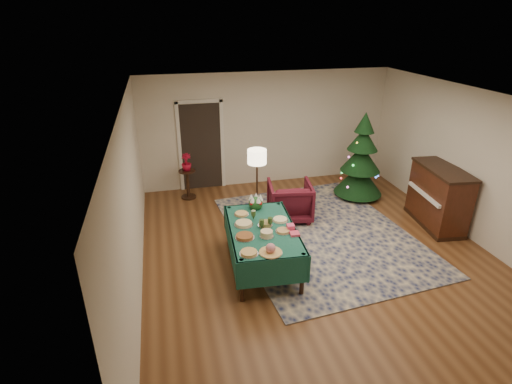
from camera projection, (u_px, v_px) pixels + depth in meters
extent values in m
plane|color=#593319|center=(318.00, 255.00, 7.02)|extent=(7.00, 7.00, 0.00)
plane|color=white|center=(330.00, 101.00, 5.91)|extent=(7.00, 7.00, 0.00)
plane|color=beige|center=(267.00, 129.00, 9.57)|extent=(6.00, 0.00, 6.00)
plane|color=beige|center=(484.00, 343.00, 3.36)|extent=(6.00, 0.00, 6.00)
plane|color=beige|center=(132.00, 204.00, 5.82)|extent=(0.00, 7.00, 7.00)
plane|color=beige|center=(481.00, 169.00, 7.11)|extent=(0.00, 7.00, 7.00)
cube|color=black|center=(201.00, 147.00, 9.34)|extent=(0.92, 0.02, 2.04)
cube|color=silver|center=(180.00, 148.00, 9.21)|extent=(0.08, 0.04, 2.14)
cube|color=silver|center=(222.00, 145.00, 9.43)|extent=(0.08, 0.04, 2.14)
cube|color=silver|center=(199.00, 101.00, 8.89)|extent=(1.08, 0.04, 0.08)
cube|color=#121B45|center=(320.00, 233.00, 7.71)|extent=(3.56, 4.47, 0.02)
cylinder|color=black|center=(242.00, 281.00, 5.76)|extent=(0.07, 0.07, 0.72)
cylinder|color=black|center=(230.00, 225.00, 7.27)|extent=(0.07, 0.07, 0.72)
cylinder|color=black|center=(302.00, 275.00, 5.90)|extent=(0.07, 0.07, 0.72)
cylinder|color=black|center=(278.00, 221.00, 7.41)|extent=(0.07, 0.07, 0.72)
cube|color=#154A39|center=(262.00, 229.00, 6.44)|extent=(1.19, 1.90, 0.04)
cube|color=#154A39|center=(254.00, 215.00, 7.34)|extent=(1.09, 0.11, 0.45)
cube|color=#154A39|center=(274.00, 273.00, 5.71)|extent=(1.09, 0.11, 0.45)
cube|color=#154A39|center=(293.00, 238.00, 6.61)|extent=(0.17, 1.86, 0.45)
cube|color=#154A39|center=(231.00, 243.00, 6.45)|extent=(0.17, 1.86, 0.45)
cylinder|color=silver|center=(249.00, 254.00, 5.75)|extent=(0.28, 0.28, 0.01)
cylinder|color=tan|center=(249.00, 252.00, 5.74)|extent=(0.24, 0.24, 0.03)
cylinder|color=silver|center=(271.00, 253.00, 5.77)|extent=(0.35, 0.35, 0.01)
sphere|color=#CC727A|center=(271.00, 248.00, 5.73)|extent=(0.14, 0.14, 0.14)
cylinder|color=silver|center=(245.00, 237.00, 6.16)|extent=(0.31, 0.31, 0.01)
cylinder|color=brown|center=(245.00, 236.00, 6.15)|extent=(0.26, 0.26, 0.04)
cylinder|color=silver|center=(267.00, 236.00, 6.20)|extent=(0.23, 0.23, 0.01)
cylinder|color=tan|center=(267.00, 233.00, 6.18)|extent=(0.19, 0.19, 0.09)
cylinder|color=silver|center=(283.00, 232.00, 6.32)|extent=(0.24, 0.24, 0.01)
cylinder|color=#B2844C|center=(283.00, 231.00, 6.31)|extent=(0.21, 0.21, 0.03)
cylinder|color=silver|center=(244.00, 225.00, 6.53)|extent=(0.32, 0.32, 0.01)
cylinder|color=#D8BF7F|center=(244.00, 223.00, 6.52)|extent=(0.27, 0.27, 0.04)
cylinder|color=silver|center=(265.00, 225.00, 6.51)|extent=(0.24, 0.24, 0.01)
cylinder|color=maroon|center=(265.00, 224.00, 6.49)|extent=(0.20, 0.20, 0.06)
cylinder|color=silver|center=(280.00, 220.00, 6.67)|extent=(0.27, 0.27, 0.01)
cylinder|color=#F2EACC|center=(280.00, 219.00, 6.66)|extent=(0.23, 0.23, 0.03)
cylinder|color=silver|center=(241.00, 215.00, 6.86)|extent=(0.26, 0.26, 0.01)
cylinder|color=tan|center=(241.00, 214.00, 6.85)|extent=(0.22, 0.22, 0.03)
cone|color=#2D471E|center=(253.00, 217.00, 6.69)|extent=(0.07, 0.07, 0.09)
cylinder|color=#2D471E|center=(253.00, 213.00, 6.65)|extent=(0.08, 0.08, 0.09)
cone|color=#2D471E|center=(270.00, 225.00, 6.45)|extent=(0.07, 0.07, 0.09)
cylinder|color=#2D471E|center=(270.00, 220.00, 6.42)|extent=(0.08, 0.08, 0.09)
cone|color=#2D471E|center=(262.00, 227.00, 6.40)|extent=(0.07, 0.07, 0.09)
cylinder|color=#2D471E|center=(262.00, 222.00, 6.36)|extent=(0.08, 0.08, 0.09)
cube|color=#D93C58|center=(295.00, 234.00, 6.24)|extent=(0.15, 0.15, 0.04)
cube|color=#E33F69|center=(291.00, 227.00, 6.36)|extent=(0.12, 0.12, 0.10)
sphere|color=#1E4C1E|center=(256.00, 204.00, 7.05)|extent=(0.25, 0.25, 0.25)
cone|color=white|center=(260.00, 197.00, 7.02)|extent=(0.10, 0.10, 0.12)
cone|color=white|center=(256.00, 196.00, 7.08)|extent=(0.10, 0.10, 0.12)
cone|color=white|center=(251.00, 197.00, 7.03)|extent=(0.10, 0.10, 0.12)
cone|color=white|center=(252.00, 199.00, 6.94)|extent=(0.10, 0.10, 0.12)
cone|color=white|center=(258.00, 199.00, 6.93)|extent=(0.10, 0.10, 0.12)
sphere|color=#B20C0F|center=(260.00, 200.00, 7.10)|extent=(0.07, 0.07, 0.07)
sphere|color=#B20C0F|center=(251.00, 200.00, 7.10)|extent=(0.07, 0.07, 0.07)
sphere|color=#B20C0F|center=(252.00, 204.00, 6.96)|extent=(0.07, 0.07, 0.07)
sphere|color=#B20C0F|center=(260.00, 203.00, 6.97)|extent=(0.07, 0.07, 0.07)
imported|color=#4E101C|center=(290.00, 199.00, 8.12)|extent=(0.96, 0.92, 0.88)
cylinder|color=#A57F3F|center=(257.00, 220.00, 8.19)|extent=(0.26, 0.26, 0.03)
cylinder|color=black|center=(257.00, 190.00, 7.91)|extent=(0.04, 0.04, 1.39)
cylinder|color=#FFEABF|center=(257.00, 157.00, 7.63)|extent=(0.37, 0.37, 0.28)
cylinder|color=black|center=(189.00, 197.00, 9.21)|extent=(0.34, 0.34, 0.04)
cylinder|color=black|center=(188.00, 184.00, 9.08)|extent=(0.08, 0.08, 0.62)
cylinder|color=black|center=(187.00, 171.00, 8.95)|extent=(0.38, 0.38, 0.03)
imported|color=#A10B23|center=(186.00, 166.00, 8.90)|extent=(0.22, 0.39, 0.22)
cylinder|color=black|center=(357.00, 193.00, 9.26)|extent=(0.12, 0.12, 0.16)
cone|color=black|center=(359.00, 179.00, 9.11)|extent=(1.21, 1.21, 0.69)
cone|color=black|center=(361.00, 158.00, 8.91)|extent=(0.99, 0.99, 0.59)
cone|color=black|center=(363.00, 139.00, 8.73)|extent=(0.75, 0.75, 0.49)
cone|color=black|center=(365.00, 122.00, 8.57)|extent=(0.48, 0.48, 0.44)
cube|color=black|center=(433.00, 222.00, 8.05)|extent=(0.76, 1.43, 0.08)
cube|color=#33190C|center=(438.00, 197.00, 7.82)|extent=(0.73, 1.41, 1.12)
cube|color=black|center=(444.00, 169.00, 7.59)|extent=(0.78, 1.45, 0.05)
cube|color=white|center=(425.00, 194.00, 7.76)|extent=(0.25, 1.16, 0.06)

